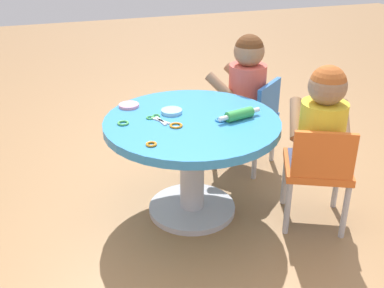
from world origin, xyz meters
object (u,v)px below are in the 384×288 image
at_px(seated_child_right, 247,80).
at_px(craft_scissors, 156,119).
at_px(rolling_pin, 239,114).
at_px(child_chair_left, 318,169).
at_px(seated_child_left, 323,120).
at_px(child_chair_right, 251,118).
at_px(craft_table, 192,145).

xyz_separation_m(seated_child_right, craft_scissors, (-0.33, 0.61, -0.02)).
distance_m(rolling_pin, craft_scissors, 0.39).
height_order(child_chair_left, rolling_pin, rolling_pin).
distance_m(seated_child_left, child_chair_right, 0.65).
distance_m(seated_child_right, rolling_pin, 0.51).
xyz_separation_m(child_chair_right, rolling_pin, (-0.42, 0.26, 0.23)).
relative_size(seated_child_right, craft_scissors, 3.58).
bearing_deg(child_chair_right, craft_scissors, 115.52).
relative_size(craft_table, child_chair_left, 1.55).
xyz_separation_m(craft_table, child_chair_right, (0.36, -0.48, -0.07)).
height_order(rolling_pin, craft_scissors, rolling_pin).
bearing_deg(seated_child_left, craft_table, 65.38).
bearing_deg(rolling_pin, craft_table, 73.39).
relative_size(seated_child_left, craft_scissors, 3.58).
bearing_deg(seated_child_left, seated_child_right, 8.13).
relative_size(rolling_pin, craft_scissors, 1.60).
distance_m(craft_table, child_chair_left, 0.60).
bearing_deg(child_chair_left, rolling_pin, 54.73).
bearing_deg(child_chair_right, seated_child_left, -173.87).
distance_m(child_chair_right, seated_child_right, 0.23).
relative_size(child_chair_right, craft_scissors, 3.76).
relative_size(seated_child_left, child_chair_right, 0.95).
bearing_deg(child_chair_left, craft_scissors, 63.37).
bearing_deg(craft_scissors, child_chair_left, -116.63).
height_order(seated_child_left, rolling_pin, seated_child_left).
bearing_deg(craft_table, seated_child_left, -114.62).
bearing_deg(seated_child_left, child_chair_right, 6.13).
distance_m(seated_child_right, craft_scissors, 0.69).
relative_size(craft_table, child_chair_right, 1.55).
relative_size(craft_table, seated_child_right, 1.63).
distance_m(child_chair_left, seated_child_left, 0.23).
bearing_deg(seated_child_left, craft_scissors, 66.37).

